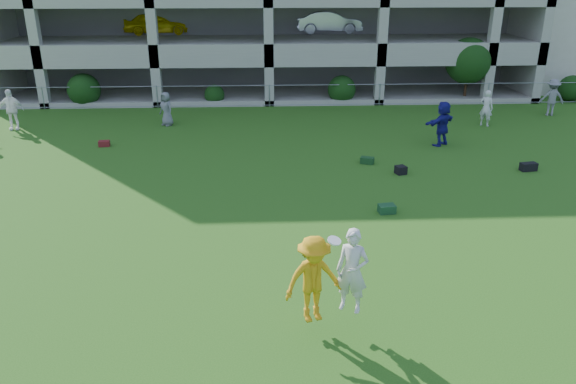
{
  "coord_description": "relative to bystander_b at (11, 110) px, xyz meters",
  "views": [
    {
      "loc": [
        -0.41,
        -11.01,
        7.03
      ],
      "look_at": [
        0.25,
        3.0,
        1.4
      ],
      "focal_mm": 35.0,
      "sensor_mm": 36.0,
      "label": 1
    }
  ],
  "objects": [
    {
      "name": "frisbee_contest",
      "position": [
        12.71,
        -16.26,
        0.35
      ],
      "size": [
        1.83,
        1.01,
        1.99
      ],
      "color": "orange",
      "rests_on": "ground"
    },
    {
      "name": "bystander_c",
      "position": [
        7.02,
        0.41,
        -0.14
      ],
      "size": [
        0.92,
        0.9,
        1.59
      ],
      "primitive_type": "imported",
      "rotation": [
        0.0,
        0.0,
        -0.73
      ],
      "color": "slate",
      "rests_on": "ground"
    },
    {
      "name": "bag_black_e",
      "position": [
        21.41,
        -6.73,
        -0.79
      ],
      "size": [
        0.64,
        0.4,
        0.3
      ],
      "primitive_type": "cube",
      "rotation": [
        0.0,
        0.0,
        0.17
      ],
      "color": "black",
      "rests_on": "ground"
    },
    {
      "name": "ground",
      "position": [
        11.97,
        -14.94,
        -0.94
      ],
      "size": [
        100.0,
        100.0,
        0.0
      ],
      "primitive_type": "plane",
      "color": "#235114",
      "rests_on": "ground"
    },
    {
      "name": "bag_green_c",
      "position": [
        15.34,
        -10.31,
        -0.81
      ],
      "size": [
        0.54,
        0.41,
        0.26
      ],
      "primitive_type": "cube",
      "rotation": [
        0.0,
        0.0,
        0.13
      ],
      "color": "#14371E",
      "rests_on": "ground"
    },
    {
      "name": "crate_d",
      "position": [
        16.59,
        -6.86,
        -0.79
      ],
      "size": [
        0.44,
        0.44,
        0.3
      ],
      "primitive_type": "cube",
      "rotation": [
        0.0,
        0.0,
        0.33
      ],
      "color": "black",
      "rests_on": "ground"
    },
    {
      "name": "bag_red_f",
      "position": [
        4.87,
        -2.9,
        -0.82
      ],
      "size": [
        0.48,
        0.32,
        0.24
      ],
      "primitive_type": "cube",
      "rotation": [
        0.0,
        0.0,
        0.1
      ],
      "color": "maroon",
      "rests_on": "ground"
    },
    {
      "name": "bystander_e",
      "position": [
        22.14,
        -0.38,
        -0.08
      ],
      "size": [
        0.74,
        0.7,
        1.71
      ],
      "primitive_type": "imported",
      "rotation": [
        0.0,
        0.0,
        2.51
      ],
      "color": "silver",
      "rests_on": "ground"
    },
    {
      "name": "bag_green_g",
      "position": [
        15.57,
        -5.64,
        -0.81
      ],
      "size": [
        0.58,
        0.47,
        0.25
      ],
      "primitive_type": "cube",
      "rotation": [
        0.0,
        0.0,
        -0.4
      ],
      "color": "#153C17",
      "rests_on": "ground"
    },
    {
      "name": "bystander_d",
      "position": [
        19.11,
        -3.39,
        0.0
      ],
      "size": [
        1.72,
        1.5,
        1.88
      ],
      "primitive_type": "imported",
      "rotation": [
        0.0,
        0.0,
        3.79
      ],
      "color": "navy",
      "rests_on": "ground"
    },
    {
      "name": "bystander_f",
      "position": [
        26.21,
        1.46,
        -0.02
      ],
      "size": [
        1.3,
        0.9,
        1.84
      ],
      "primitive_type": "imported",
      "rotation": [
        0.0,
        0.0,
        2.95
      ],
      "color": "slate",
      "rests_on": "ground"
    },
    {
      "name": "fence",
      "position": [
        11.97,
        4.06,
        -0.33
      ],
      "size": [
        36.06,
        0.06,
        1.2
      ],
      "color": "gray",
      "rests_on": "ground"
    },
    {
      "name": "bystander_b",
      "position": [
        0.0,
        0.0,
        0.0
      ],
      "size": [
        1.15,
        0.61,
        1.88
      ],
      "primitive_type": "imported",
      "rotation": [
        0.0,
        0.0,
        0.14
      ],
      "color": "white",
      "rests_on": "ground"
    },
    {
      "name": "shrub_row",
      "position": [
        16.56,
        4.76,
        0.57
      ],
      "size": [
        34.38,
        2.52,
        3.5
      ],
      "color": "#163D11",
      "rests_on": "ground"
    }
  ]
}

